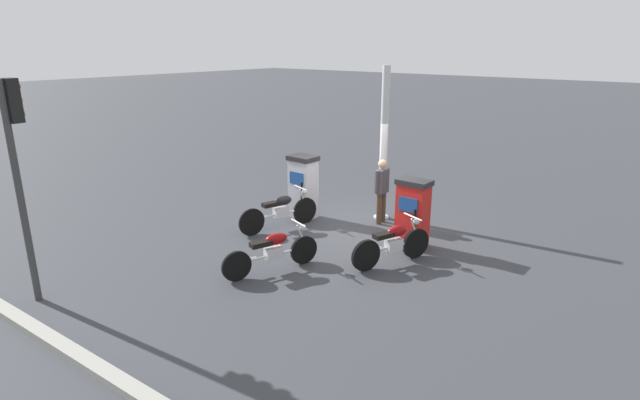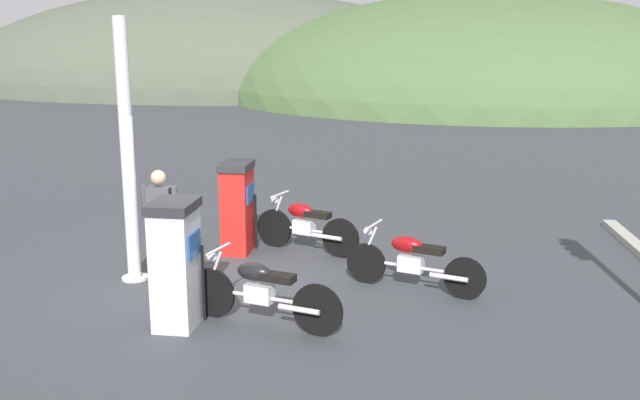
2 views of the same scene
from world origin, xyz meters
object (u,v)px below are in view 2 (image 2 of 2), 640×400
(canopy_support_pole, at_px, (128,158))
(attendant_person, at_px, (160,216))
(fuel_pump_far, at_px, (237,207))
(motorcycle_near_pump, at_px, (260,290))
(motorcycle_far_pump, at_px, (305,225))
(motorcycle_extra, at_px, (412,260))
(fuel_pump_near, at_px, (175,264))

(canopy_support_pole, bearing_deg, attendant_person, 29.82)
(fuel_pump_far, bearing_deg, attendant_person, -122.28)
(fuel_pump_far, bearing_deg, canopy_support_pole, -128.05)
(motorcycle_near_pump, relative_size, canopy_support_pole, 0.54)
(motorcycle_near_pump, bearing_deg, motorcycle_far_pump, 88.65)
(motorcycle_far_pump, bearing_deg, motorcycle_extra, -42.56)
(fuel_pump_near, relative_size, canopy_support_pole, 0.42)
(motorcycle_near_pump, height_order, motorcycle_far_pump, motorcycle_near_pump)
(motorcycle_far_pump, bearing_deg, fuel_pump_near, -108.45)
(fuel_pump_far, relative_size, canopy_support_pole, 0.40)
(fuel_pump_near, xyz_separation_m, attendant_person, (-0.86, 1.87, 0.12))
(attendant_person, bearing_deg, fuel_pump_far, 57.72)
(motorcycle_near_pump, distance_m, motorcycle_extra, 2.48)
(attendant_person, bearing_deg, motorcycle_extra, -2.13)
(motorcycle_extra, relative_size, attendant_person, 1.22)
(fuel_pump_near, distance_m, canopy_support_pole, 2.31)
(fuel_pump_far, distance_m, attendant_person, 1.62)
(motorcycle_far_pump, relative_size, attendant_person, 1.12)
(fuel_pump_far, bearing_deg, motorcycle_far_pump, 8.91)
(canopy_support_pole, bearing_deg, fuel_pump_far, 51.95)
(fuel_pump_near, bearing_deg, motorcycle_near_pump, 8.13)
(fuel_pump_near, relative_size, motorcycle_near_pump, 0.78)
(fuel_pump_far, distance_m, motorcycle_far_pump, 1.20)
(motorcycle_extra, distance_m, canopy_support_pole, 4.45)
(motorcycle_extra, bearing_deg, fuel_pump_near, -149.85)
(motorcycle_far_pump, bearing_deg, fuel_pump_far, -171.09)
(fuel_pump_far, relative_size, motorcycle_near_pump, 0.73)
(fuel_pump_near, distance_m, attendant_person, 2.06)
(motorcycle_near_pump, bearing_deg, attendant_person, 138.22)
(fuel_pump_near, relative_size, motorcycle_extra, 0.82)
(motorcycle_extra, relative_size, canopy_support_pole, 0.52)
(motorcycle_extra, bearing_deg, fuel_pump_far, 153.13)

